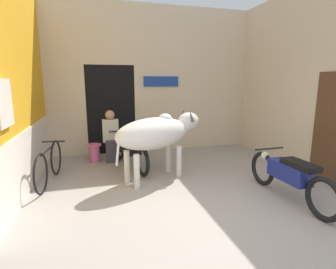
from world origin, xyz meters
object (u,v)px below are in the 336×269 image
(bicycle, at_px, (49,164))
(cow, at_px, (158,133))
(shopkeeper_seated, at_px, (111,135))
(plastic_stool, at_px, (94,152))
(motorcycle_far, at_px, (129,148))
(motorcycle_near, at_px, (289,175))

(bicycle, bearing_deg, cow, -8.49)
(cow, bearing_deg, shopkeeper_seated, 119.95)
(cow, bearing_deg, plastic_stool, 129.17)
(bicycle, xyz_separation_m, plastic_stool, (0.82, 1.22, -0.14))
(motorcycle_far, bearing_deg, bicycle, -160.33)
(motorcycle_near, height_order, plastic_stool, motorcycle_near)
(cow, distance_m, motorcycle_far, 1.11)
(cow, distance_m, plastic_stool, 2.09)
(cow, bearing_deg, motorcycle_far, 117.91)
(plastic_stool, bearing_deg, shopkeeper_seated, -10.15)
(shopkeeper_seated, relative_size, plastic_stool, 2.91)
(motorcycle_far, distance_m, shopkeeper_seated, 0.72)
(motorcycle_near, relative_size, bicycle, 1.16)
(cow, height_order, shopkeeper_seated, cow)
(cow, xyz_separation_m, plastic_stool, (-1.24, 1.53, -0.70))
(motorcycle_near, distance_m, motorcycle_far, 3.33)
(motorcycle_far, height_order, plastic_stool, motorcycle_far)
(bicycle, xyz_separation_m, shopkeeper_seated, (1.23, 1.14, 0.29))
(cow, xyz_separation_m, shopkeeper_seated, (-0.84, 1.45, -0.27))
(motorcycle_near, height_order, bicycle, motorcycle_near)
(motorcycle_near, relative_size, motorcycle_far, 1.00)
(cow, height_order, motorcycle_far, cow)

